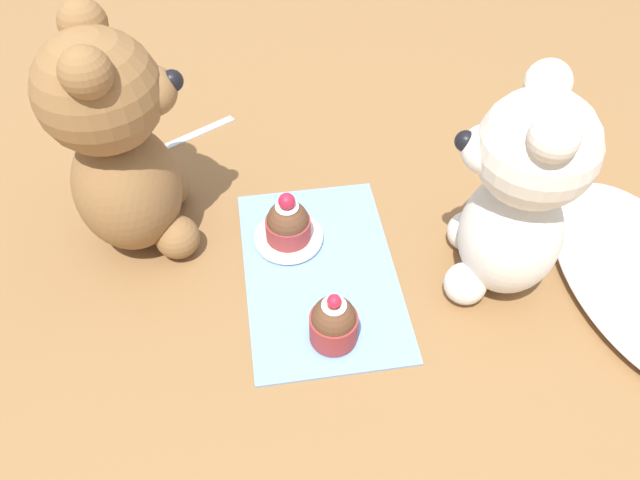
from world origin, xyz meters
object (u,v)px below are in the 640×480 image
(saucer_plate, at_px, (289,238))
(cupcake_near_tan_bear, at_px, (288,223))
(teddy_bear_cream, at_px, (518,196))
(cupcake_near_cream_bear, at_px, (336,322))
(teddy_bear_tan, at_px, (119,146))
(teaspoon, at_px, (197,133))

(saucer_plate, xyz_separation_m, cupcake_near_tan_bear, (-0.00, 0.00, 0.03))
(saucer_plate, height_order, cupcake_near_tan_bear, cupcake_near_tan_bear)
(teddy_bear_cream, xyz_separation_m, cupcake_near_cream_bear, (0.06, -0.19, -0.09))
(teddy_bear_tan, relative_size, cupcake_near_cream_bear, 4.01)
(teddy_bear_cream, bearing_deg, saucer_plate, -91.21)
(teddy_bear_cream, relative_size, cupcake_near_cream_bear, 3.66)
(cupcake_near_cream_bear, distance_m, cupcake_near_tan_bear, 0.15)
(cupcake_near_tan_bear, height_order, teaspoon, cupcake_near_tan_bear)
(teddy_bear_cream, height_order, cupcake_near_tan_bear, teddy_bear_cream)
(teddy_bear_cream, height_order, teaspoon, teddy_bear_cream)
(teddy_bear_cream, bearing_deg, teddy_bear_tan, -88.52)
(saucer_plate, distance_m, teaspoon, 0.25)
(teddy_bear_cream, distance_m, teaspoon, 0.47)
(saucer_plate, height_order, teaspoon, saucer_plate)
(teddy_bear_cream, relative_size, cupcake_near_tan_bear, 3.74)
(teddy_bear_tan, distance_m, cupcake_near_cream_bear, 0.30)
(cupcake_near_cream_bear, relative_size, teaspoon, 0.58)
(teddy_bear_cream, distance_m, teddy_bear_tan, 0.42)
(cupcake_near_cream_bear, height_order, teaspoon, cupcake_near_cream_bear)
(saucer_plate, distance_m, cupcake_near_tan_bear, 0.03)
(teddy_bear_cream, height_order, teddy_bear_tan, teddy_bear_tan)
(teddy_bear_cream, bearing_deg, teaspoon, -113.97)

